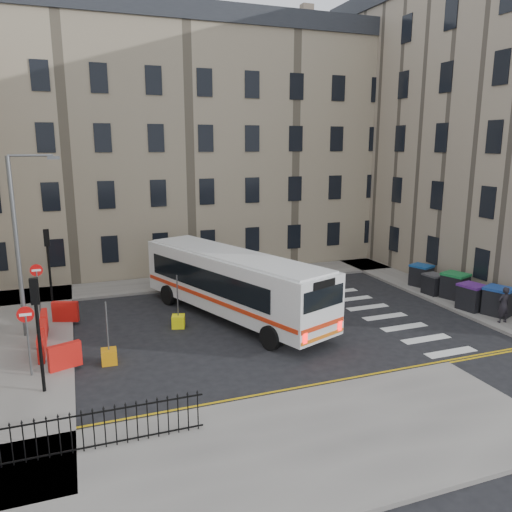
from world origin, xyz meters
TOP-DOWN VIEW (x-y plane):
  - ground at (0.00, 0.00)m, footprint 120.00×120.00m
  - pavement_north at (-6.00, 8.60)m, footprint 36.00×3.20m
  - pavement_east at (9.00, 4.00)m, footprint 2.40×26.00m
  - pavement_sw at (-7.00, -10.00)m, footprint 20.00×6.00m
  - terrace_north at (-7.00, 15.50)m, footprint 38.30×10.80m
  - traffic_light_nw at (-12.00, 6.50)m, footprint 0.28×0.22m
  - traffic_light_sw at (-12.00, -4.00)m, footprint 0.28×0.22m
  - streetlamp at (-13.00, 2.00)m, footprint 0.50×0.22m
  - no_entry_north at (-12.50, 4.50)m, footprint 0.60×0.08m
  - no_entry_south at (-12.50, -2.50)m, footprint 0.60×0.08m
  - roadworks_barriers at (-11.84, 0.50)m, footprint 1.66×6.26m
  - iron_railings at (-11.25, -8.20)m, footprint 7.80×0.04m
  - bus at (-3.32, 1.38)m, footprint 6.81×12.15m
  - wheelie_bin_a at (9.28, -3.26)m, footprint 1.53×1.63m
  - wheelie_bin_b at (8.62, -2.14)m, footprint 1.30×1.43m
  - wheelie_bin_c at (9.22, -0.25)m, footprint 1.49×1.60m
  - wheelie_bin_d at (8.64, 0.83)m, footprint 1.04×1.17m
  - wheelie_bin_e at (9.09, 2.49)m, footprint 1.39×1.48m
  - pedestrian at (8.62, -4.22)m, footprint 0.67×0.46m
  - bollard_yellow at (-6.22, 0.96)m, footprint 0.74×0.74m
  - bollard_chevron at (-9.66, -2.11)m, footprint 0.62×0.62m

SIDE VIEW (x-z plane):
  - ground at x=0.00m, z-range 0.00..0.00m
  - pavement_north at x=-6.00m, z-range 0.00..0.15m
  - pavement_east at x=9.00m, z-range 0.00..0.15m
  - pavement_sw at x=-7.00m, z-range 0.00..0.15m
  - bollard_yellow at x=-6.22m, z-range 0.00..0.60m
  - bollard_chevron at x=-9.66m, z-range 0.00..0.60m
  - roadworks_barriers at x=-11.84m, z-range 0.15..1.15m
  - wheelie_bin_d at x=8.64m, z-range 0.16..1.34m
  - iron_railings at x=-11.25m, z-range 0.15..1.35m
  - wheelie_bin_e at x=9.09m, z-range 0.16..1.46m
  - wheelie_bin_b at x=8.62m, z-range 0.16..1.52m
  - wheelie_bin_a at x=9.28m, z-range 0.16..1.59m
  - wheelie_bin_c at x=9.22m, z-range 0.16..1.60m
  - pedestrian at x=8.62m, z-range 0.15..1.93m
  - bus at x=-3.32m, z-range 0.25..3.52m
  - no_entry_north at x=-12.50m, z-range 0.58..3.58m
  - no_entry_south at x=-12.50m, z-range 0.58..3.58m
  - traffic_light_nw at x=-12.00m, z-range 0.82..4.92m
  - traffic_light_sw at x=-12.00m, z-range 0.82..4.92m
  - streetlamp at x=-13.00m, z-range 0.27..8.41m
  - terrace_north at x=-7.00m, z-range 0.02..17.22m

